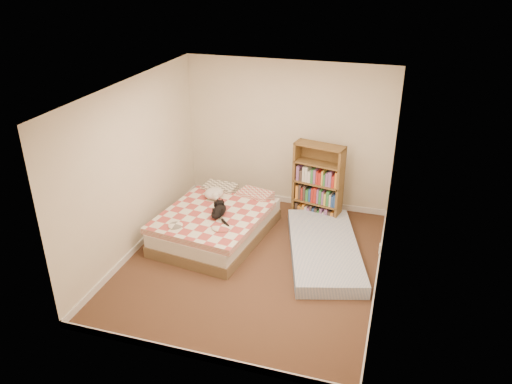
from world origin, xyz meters
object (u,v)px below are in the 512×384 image
(bookshelf, at_px, (318,192))
(white_dog, at_px, (214,193))
(black_cat, at_px, (220,210))
(floor_mattress, at_px, (324,249))
(bed, at_px, (217,222))

(bookshelf, bearing_deg, white_dog, -145.41)
(bookshelf, relative_size, black_cat, 1.89)
(bookshelf, xyz_separation_m, black_cat, (-1.26, -1.14, 0.03))
(black_cat, distance_m, white_dog, 0.57)
(floor_mattress, xyz_separation_m, black_cat, (-1.58, -0.09, 0.44))
(bookshelf, height_order, white_dog, bookshelf)
(floor_mattress, relative_size, white_dog, 5.66)
(bookshelf, xyz_separation_m, white_dog, (-1.55, -0.64, 0.04))
(bookshelf, distance_m, black_cat, 1.70)
(black_cat, height_order, white_dog, white_dog)
(bed, xyz_separation_m, black_cat, (0.11, -0.15, 0.30))
(black_cat, bearing_deg, bed, 107.60)
(floor_mattress, height_order, white_dog, white_dog)
(bookshelf, bearing_deg, bed, -132.14)
(bookshelf, distance_m, white_dog, 1.68)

